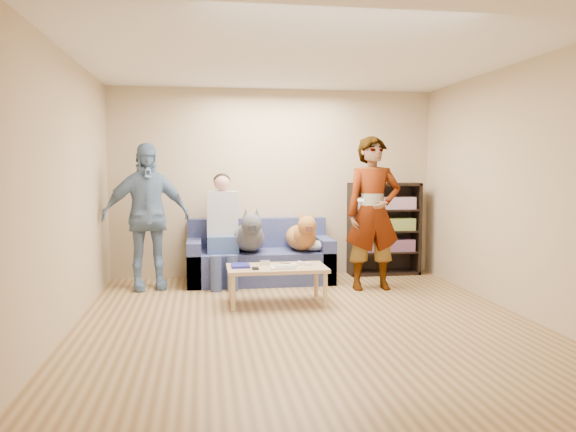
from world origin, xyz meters
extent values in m
plane|color=brown|center=(0.00, 0.00, 0.00)|extent=(5.00, 5.00, 0.00)
plane|color=white|center=(0.00, 0.00, 2.60)|extent=(5.00, 5.00, 0.00)
plane|color=tan|center=(0.00, 2.50, 1.30)|extent=(4.50, 0.00, 4.50)
plane|color=tan|center=(0.00, -2.50, 1.30)|extent=(4.50, 0.00, 4.50)
plane|color=tan|center=(-2.25, 0.00, 1.30)|extent=(0.00, 5.00, 5.00)
plane|color=tan|center=(2.25, 0.00, 1.30)|extent=(0.00, 5.00, 5.00)
ellipsoid|color=silver|center=(0.45, 1.89, 0.49)|extent=(0.38, 0.32, 0.13)
imported|color=gray|center=(1.10, 1.40, 0.95)|extent=(0.70, 0.46, 1.90)
imported|color=#7594BC|center=(-1.69, 1.84, 0.91)|extent=(1.14, 0.67, 1.82)
cube|color=white|center=(0.90, 1.20, 1.13)|extent=(0.09, 0.14, 0.03)
cube|color=navy|center=(-0.58, 0.87, 0.43)|extent=(0.20, 0.26, 0.03)
cube|color=silver|center=(-0.13, 0.72, 0.43)|extent=(0.26, 0.20, 0.02)
cube|color=#A8A086|center=(-0.10, 0.74, 0.44)|extent=(0.22, 0.17, 0.01)
cube|color=#BAB9BE|center=(-0.30, 0.94, 0.45)|extent=(0.11, 0.06, 0.05)
cube|color=white|center=(0.10, 0.92, 0.43)|extent=(0.04, 0.13, 0.03)
cube|color=white|center=(0.18, 0.84, 0.43)|extent=(0.09, 0.06, 0.03)
cylinder|color=silver|center=(0.02, 0.80, 0.43)|extent=(0.07, 0.07, 0.02)
cylinder|color=white|center=(0.02, 0.88, 0.43)|extent=(0.07, 0.07, 0.02)
cylinder|color=#C26B1B|center=(-0.20, 0.66, 0.42)|extent=(0.13, 0.06, 0.01)
cylinder|color=black|center=(-0.06, 1.00, 0.42)|extent=(0.13, 0.08, 0.01)
cube|color=black|center=(-0.43, 0.70, 0.43)|extent=(0.07, 0.12, 0.02)
cube|color=#515B93|center=(-0.25, 2.05, 0.21)|extent=(1.90, 0.85, 0.42)
cube|color=#515B93|center=(-0.25, 2.38, 0.62)|extent=(1.90, 0.18, 0.40)
cube|color=#515B93|center=(-1.11, 2.05, 0.29)|extent=(0.18, 0.85, 0.58)
cube|color=#515B93|center=(0.61, 2.05, 0.29)|extent=(0.18, 0.85, 0.58)
cube|color=#445E95|center=(-0.74, 1.97, 0.53)|extent=(0.40, 0.38, 0.22)
cylinder|color=#3F508B|center=(-0.84, 1.55, 0.21)|extent=(0.14, 0.14, 0.47)
cylinder|color=#424D92|center=(-0.64, 1.55, 0.21)|extent=(0.14, 0.14, 0.47)
cube|color=silver|center=(-0.74, 2.07, 0.92)|extent=(0.40, 0.24, 0.58)
sphere|color=tan|center=(-0.74, 2.07, 1.32)|extent=(0.21, 0.21, 0.21)
ellipsoid|color=black|center=(-0.74, 2.10, 1.35)|extent=(0.22, 0.22, 0.19)
ellipsoid|color=#53545E|center=(-0.40, 2.02, 0.60)|extent=(0.42, 0.87, 0.36)
sphere|color=#4E4F59|center=(-0.40, 1.70, 0.68)|extent=(0.31, 0.31, 0.31)
sphere|color=#46474F|center=(-0.40, 1.52, 0.83)|extent=(0.25, 0.25, 0.25)
cube|color=black|center=(-0.40, 1.40, 0.79)|extent=(0.08, 0.12, 0.07)
cone|color=#4B4E55|center=(-0.47, 1.55, 0.96)|extent=(0.08, 0.08, 0.12)
cone|color=#4D4F57|center=(-0.33, 1.55, 0.96)|extent=(0.08, 0.08, 0.12)
cylinder|color=#484C51|center=(-0.40, 2.45, 0.56)|extent=(0.05, 0.28, 0.17)
ellipsoid|color=#B77B38|center=(0.30, 2.02, 0.59)|extent=(0.38, 0.80, 0.33)
sphere|color=#AF7235|center=(0.30, 1.72, 0.67)|extent=(0.29, 0.29, 0.29)
sphere|color=#A96A33|center=(0.30, 1.56, 0.80)|extent=(0.23, 0.23, 0.23)
cube|color=#50271B|center=(0.30, 1.45, 0.77)|extent=(0.07, 0.11, 0.07)
cone|color=#B55837|center=(0.23, 1.58, 0.92)|extent=(0.07, 0.07, 0.11)
cone|color=#BA7338|center=(0.36, 1.58, 0.92)|extent=(0.07, 0.07, 0.11)
cylinder|color=#A76A33|center=(0.30, 2.41, 0.55)|extent=(0.04, 0.26, 0.15)
cube|color=tan|center=(-0.18, 0.82, 0.40)|extent=(1.10, 0.60, 0.04)
cylinder|color=#D5AE83|center=(-0.68, 0.57, 0.19)|extent=(0.05, 0.05, 0.38)
cylinder|color=tan|center=(0.32, 0.57, 0.19)|extent=(0.05, 0.05, 0.38)
cylinder|color=#CDB77E|center=(-0.68, 1.07, 0.19)|extent=(0.05, 0.05, 0.38)
cylinder|color=#D4AE82|center=(0.32, 1.07, 0.19)|extent=(0.05, 0.05, 0.38)
cube|color=black|center=(1.07, 2.32, 0.65)|extent=(0.04, 0.34, 1.30)
cube|color=black|center=(2.03, 2.32, 0.65)|extent=(0.04, 0.34, 1.30)
cube|color=black|center=(1.55, 2.32, 1.28)|extent=(1.00, 0.34, 0.04)
cube|color=black|center=(1.55, 2.32, 0.02)|extent=(1.00, 0.34, 0.04)
cube|color=black|center=(1.55, 2.48, 0.65)|extent=(1.00, 0.02, 1.30)
cube|color=black|center=(1.55, 2.32, 0.32)|extent=(0.94, 0.32, 0.03)
cube|color=black|center=(1.55, 2.32, 0.62)|extent=(0.94, 0.32, 0.02)
cube|color=black|center=(1.55, 2.32, 0.92)|extent=(0.94, 0.32, 0.02)
cube|color=#B23333|center=(1.55, 2.30, 0.42)|extent=(0.84, 0.24, 0.17)
cube|color=gold|center=(1.55, 2.30, 0.72)|extent=(0.84, 0.24, 0.17)
cube|color=#994C99|center=(1.55, 2.30, 1.02)|extent=(0.84, 0.24, 0.17)
camera|label=1|loc=(-0.99, -5.30, 1.53)|focal=35.00mm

